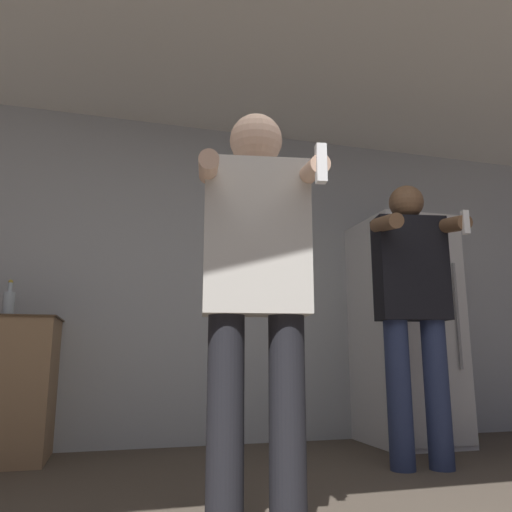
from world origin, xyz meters
The scene contains 6 objects.
wall_back centered at (0.00, 2.90, 1.27)m, with size 7.00×0.06×2.55m.
ceiling_slab centered at (0.00, 1.43, 2.57)m, with size 7.00×3.39×0.05m.
refrigerator centered at (1.59, 2.51, 0.87)m, with size 0.65×0.75×1.74m.
bottle_brown_liquor centered at (-1.32, 2.53, 1.00)m, with size 0.07×0.07×0.24m.
person_woman_foreground centered at (-0.12, 0.81, 0.94)m, with size 0.51×0.48×1.64m.
person_man_side centered at (1.15, 1.71, 1.00)m, with size 0.56×0.52×1.76m.
Camera 1 is at (-0.63, -1.03, 0.66)m, focal length 35.00 mm.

